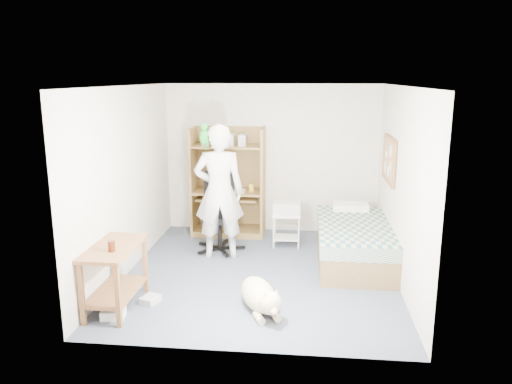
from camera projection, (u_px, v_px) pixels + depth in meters
floor at (260, 273)px, 6.80m from camera, size 4.00×4.00×0.00m
wall_back at (272, 159)px, 8.45m from camera, size 3.60×0.02×2.50m
wall_right at (401, 187)px, 6.33m from camera, size 0.02×4.00×2.50m
wall_left at (127, 181)px, 6.70m from camera, size 0.02×4.00×2.50m
ceiling at (261, 86)px, 6.23m from camera, size 3.60×4.00×0.02m
computer_hutch at (229, 186)px, 8.37m from camera, size 1.20×0.63×1.80m
bed at (354, 242)px, 7.20m from camera, size 1.02×2.02×0.66m
side_desk at (115, 267)px, 5.68m from camera, size 0.50×1.00×0.75m
corkboard at (389, 160)px, 7.16m from camera, size 0.04×0.94×0.66m
office_chair at (220, 223)px, 7.65m from camera, size 0.67×0.67×1.19m
person at (219, 192)px, 7.22m from camera, size 0.78×0.58×1.97m
parrot at (205, 135)px, 7.06m from camera, size 0.14×0.25×0.40m
dog at (260, 296)px, 5.68m from camera, size 0.62×1.04×0.41m
printer_cart at (287, 224)px, 7.83m from camera, size 0.44×0.35×0.53m
printer at (287, 208)px, 7.77m from camera, size 0.42×0.32×0.18m
crt_monitor at (222, 178)px, 8.36m from camera, size 0.39×0.42×0.36m
keyboard at (225, 197)px, 8.25m from camera, size 0.45×0.17×0.03m
pencil_cup at (251, 188)px, 8.24m from camera, size 0.08×0.08×0.12m
drink_glass at (112, 246)px, 5.44m from camera, size 0.08×0.08×0.12m
floor_box_a at (113, 313)px, 5.53m from camera, size 0.28×0.23×0.10m
floor_box_b at (150, 300)px, 5.90m from camera, size 0.24×0.27×0.08m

